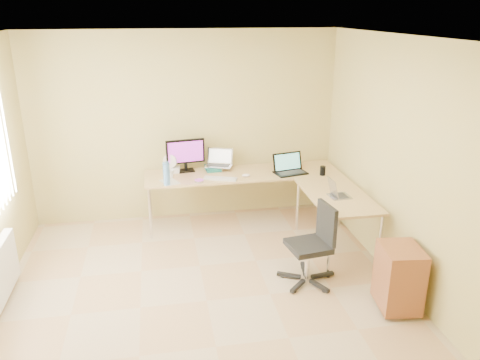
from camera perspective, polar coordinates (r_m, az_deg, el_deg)
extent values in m
plane|color=tan|center=(5.06, -4.02, -14.28)|extent=(4.50, 4.50, 0.00)
plane|color=white|center=(4.20, -4.90, 16.58)|extent=(4.50, 4.50, 0.00)
plane|color=tan|center=(6.61, -6.53, 6.31)|extent=(4.50, 0.00, 4.50)
plane|color=tan|center=(2.49, 1.46, -18.18)|extent=(4.50, 0.00, 4.50)
plane|color=tan|center=(5.10, 19.73, 1.16)|extent=(0.00, 4.50, 4.50)
cube|color=tan|center=(6.60, 0.33, -2.10)|extent=(2.65, 0.70, 0.73)
cube|color=tan|center=(5.98, 11.39, -4.96)|extent=(0.70, 1.30, 0.73)
cube|color=black|center=(6.51, -6.57, 2.95)|extent=(0.55, 0.24, 0.45)
cube|color=#145D55|center=(6.60, -3.29, 1.44)|extent=(0.21, 0.28, 0.05)
cube|color=silver|center=(6.57, -2.58, 2.64)|extent=(0.44, 0.39, 0.23)
cube|color=black|center=(6.44, 6.13, 1.93)|extent=(0.48, 0.39, 0.27)
cube|color=silver|center=(6.22, -2.40, 0.17)|extent=(0.45, 0.27, 0.02)
ellipsoid|color=white|center=(6.31, 0.75, 0.57)|extent=(0.13, 0.10, 0.04)
imported|color=white|center=(6.34, -8.42, 0.75)|extent=(0.14, 0.14, 0.11)
cylinder|color=silver|center=(6.14, -4.94, -0.13)|extent=(0.13, 0.13, 0.03)
cylinder|color=#5A91D7|center=(6.05, -8.83, 0.75)|extent=(0.11, 0.11, 0.30)
cube|color=beige|center=(6.19, -8.43, -0.22)|extent=(0.27, 0.31, 0.01)
cube|color=silver|center=(6.56, -8.13, 1.26)|extent=(0.21, 0.17, 0.07)
cylinder|color=white|center=(6.53, -8.41, 1.95)|extent=(0.25, 0.25, 0.24)
cylinder|color=black|center=(6.45, 9.90, 1.10)|extent=(0.09, 0.09, 0.13)
cube|color=#9D9FB4|center=(5.74, 11.92, -1.10)|extent=(0.30, 0.24, 0.19)
cube|color=black|center=(5.17, 8.23, -7.20)|extent=(0.61, 0.61, 0.90)
cube|color=#905720|center=(4.99, 18.57, -11.01)|extent=(0.42, 0.50, 0.63)
cube|color=white|center=(5.45, -26.69, -9.60)|extent=(0.09, 0.80, 0.55)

